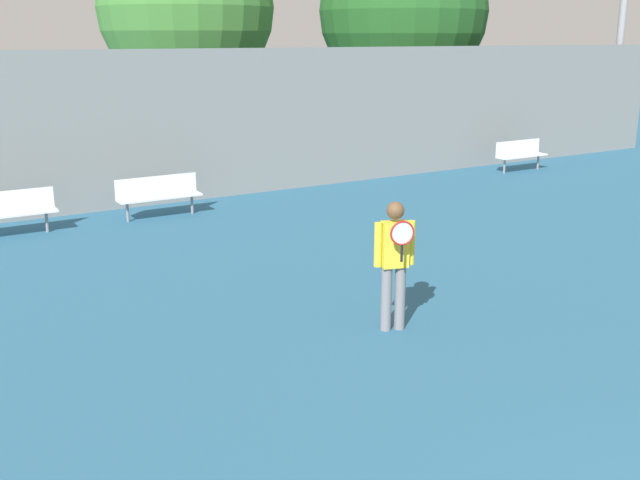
# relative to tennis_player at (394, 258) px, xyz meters

# --- Properties ---
(tennis_player) EXTENTS (0.52, 0.48, 1.70)m
(tennis_player) POSITION_rel_tennis_player_xyz_m (0.00, 0.00, 0.00)
(tennis_player) COLOR slate
(tennis_player) RESTS_ON ground_plane
(bench_courtside_near) EXTENTS (1.77, 0.40, 0.86)m
(bench_courtside_near) POSITION_rel_tennis_player_xyz_m (-0.39, 7.64, -0.44)
(bench_courtside_near) COLOR white
(bench_courtside_near) RESTS_ON ground_plane
(bench_adjacent_court) EXTENTS (1.66, 0.40, 0.86)m
(bench_adjacent_court) POSITION_rel_tennis_player_xyz_m (10.23, 7.64, -0.44)
(bench_adjacent_court) COLOR white
(bench_adjacent_court) RESTS_ON ground_plane
(back_fence) EXTENTS (35.48, 0.06, 3.43)m
(back_fence) POSITION_rel_tennis_player_xyz_m (-0.74, 8.82, 0.75)
(back_fence) COLOR gray
(back_fence) RESTS_ON ground_plane
(tree_green_broad) EXTENTS (5.12, 5.12, 7.06)m
(tree_green_broad) POSITION_rel_tennis_player_xyz_m (3.05, 14.18, 3.52)
(tree_green_broad) COLOR brown
(tree_green_broad) RESTS_ON ground_plane
(tree_dark_dense) EXTENTS (5.40, 5.40, 7.18)m
(tree_dark_dense) POSITION_rel_tennis_player_xyz_m (9.86, 12.69, 3.50)
(tree_dark_dense) COLOR brown
(tree_dark_dense) RESTS_ON ground_plane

